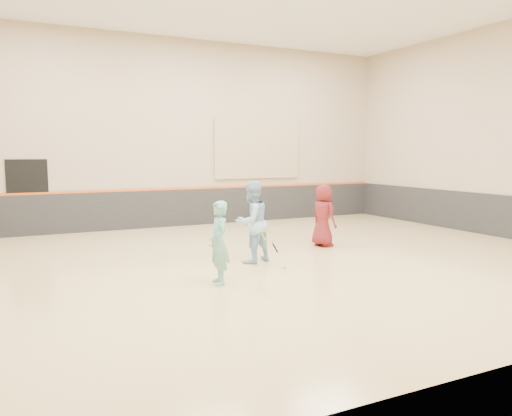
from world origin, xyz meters
name	(u,v)px	position (x,y,z in m)	size (l,w,h in m)	color
room	(263,225)	(0.00, 0.00, 0.81)	(15.04, 12.04, 6.22)	#D7B36E
wainscot_back	(180,208)	(0.00, 5.97, 0.60)	(14.90, 0.04, 1.20)	#232326
wainscot_right	(497,216)	(7.47, 0.00, 0.60)	(0.04, 11.90, 1.20)	#232326
accent_stripe	(180,189)	(0.00, 5.96, 1.22)	(14.90, 0.03, 0.06)	#D85914
acoustic_panel	(258,149)	(2.80, 5.95, 2.50)	(3.20, 0.08, 2.00)	tan
doorway	(28,198)	(-4.50, 5.98, 1.10)	(1.10, 0.05, 2.20)	black
girl	(219,243)	(-1.57, -1.30, 0.76)	(0.56, 0.37, 1.53)	#6BBBAE
instructor	(252,222)	(-0.25, 0.06, 0.89)	(0.87, 0.67, 1.78)	#98CAEB
young_man	(323,216)	(2.22, 0.98, 0.79)	(0.77, 0.50, 1.58)	maroon
held_racket	(268,236)	(-0.07, -0.38, 0.64)	(0.52, 0.52, 0.53)	#A8BF2A
spare_racket	(209,236)	(0.04, 3.48, 0.04)	(0.60, 0.60, 0.07)	#C1DA30
ball_under_racket	(284,267)	(0.07, -0.80, 0.03)	(0.07, 0.07, 0.07)	#D2DE33
ball_in_hand	(327,208)	(2.27, 0.92, 1.00)	(0.07, 0.07, 0.07)	#B8CD2F
ball_beside_spare	(210,245)	(-0.40, 2.25, 0.03)	(0.07, 0.07, 0.07)	gold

